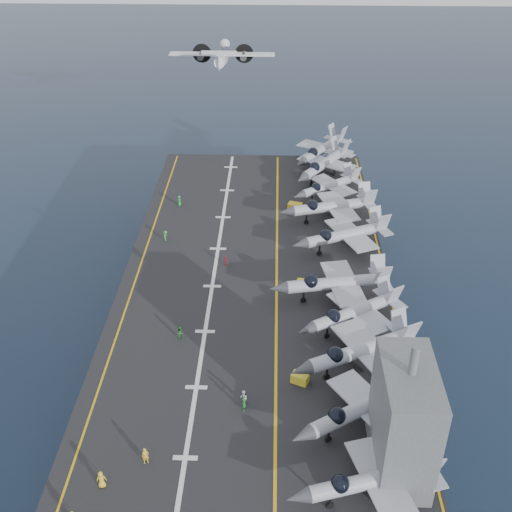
{
  "coord_description": "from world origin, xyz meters",
  "views": [
    {
      "loc": [
        2.46,
        -73.16,
        61.68
      ],
      "look_at": [
        0.0,
        4.0,
        13.0
      ],
      "focal_mm": 45.0,
      "sensor_mm": 36.0,
      "label": 1
    }
  ],
  "objects_px": {
    "transport_plane": "(222,60)",
    "tow_cart_a": "(300,378)",
    "fighter_jet_0": "(373,479)",
    "island_superstructure": "(406,409)"
  },
  "relations": [
    {
      "from": "fighter_jet_0",
      "to": "transport_plane",
      "type": "relative_size",
      "value": 0.79
    },
    {
      "from": "fighter_jet_0",
      "to": "transport_plane",
      "type": "height_order",
      "value": "transport_plane"
    },
    {
      "from": "tow_cart_a",
      "to": "transport_plane",
      "type": "distance_m",
      "value": 80.36
    },
    {
      "from": "fighter_jet_0",
      "to": "tow_cart_a",
      "type": "distance_m",
      "value": 16.63
    },
    {
      "from": "island_superstructure",
      "to": "transport_plane",
      "type": "relative_size",
      "value": 0.7
    },
    {
      "from": "island_superstructure",
      "to": "tow_cart_a",
      "type": "relative_size",
      "value": 6.73
    },
    {
      "from": "island_superstructure",
      "to": "transport_plane",
      "type": "bearing_deg",
      "value": 104.91
    },
    {
      "from": "island_superstructure",
      "to": "fighter_jet_0",
      "type": "xyz_separation_m",
      "value": [
        -3.01,
        -4.02,
        -4.94
      ]
    },
    {
      "from": "transport_plane",
      "to": "tow_cart_a",
      "type": "bearing_deg",
      "value": -79.48
    },
    {
      "from": "tow_cart_a",
      "to": "fighter_jet_0",
      "type": "bearing_deg",
      "value": -67.74
    }
  ]
}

